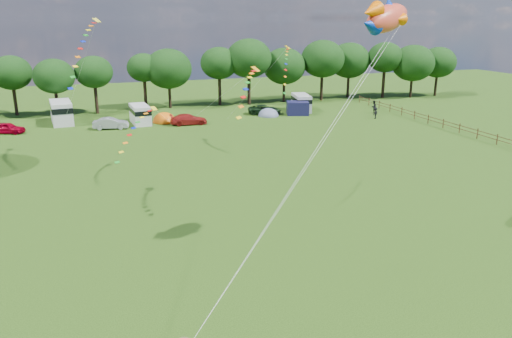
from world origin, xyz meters
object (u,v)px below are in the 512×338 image
object	(u,v)px
campervan_d	(301,102)
tent_orange	(165,122)
car_b	(111,123)
walker_a	(374,107)
fish_kite	(384,18)
walker_b	(375,113)
tent_greyblue	(268,116)
campervan_b	(61,112)
campervan_c	(140,114)
car_a	(8,128)
car_d	(264,110)
car_c	(189,119)

from	to	relation	value
campervan_d	tent_orange	size ratio (longest dim) A/B	1.49
car_b	walker_a	bearing A→B (deg)	-82.23
fish_kite	walker_a	size ratio (longest dim) A/B	2.15
walker_a	walker_b	world-z (taller)	walker_a
tent_greyblue	fish_kite	size ratio (longest dim) A/B	0.82
tent_orange	walker_a	bearing A→B (deg)	-5.72
campervan_b	campervan_d	size ratio (longest dim) A/B	1.16
car_b	campervan_d	xyz separation A→B (m)	(27.56, 4.25, 0.61)
campervan_c	campervan_d	size ratio (longest dim) A/B	0.97
car_a	walker_a	xyz separation A→B (m)	(48.78, -1.85, 0.24)
campervan_b	campervan_c	size ratio (longest dim) A/B	1.21
car_b	tent_orange	distance (m)	7.41
campervan_d	tent_greyblue	xyz separation A→B (m)	(-5.98, -2.26, -1.29)
campervan_d	tent_orange	distance (m)	20.70
car_a	car_b	bearing A→B (deg)	-74.28
tent_orange	car_a	bearing A→B (deg)	-176.53
campervan_d	walker_a	bearing A→B (deg)	-107.13
car_a	tent_orange	size ratio (longest dim) A/B	1.14
car_d	campervan_b	distance (m)	27.52
campervan_c	tent_greyblue	distance (m)	17.77
car_c	car_b	bearing A→B (deg)	89.56
car_c	walker_a	world-z (taller)	walker_a
car_c	tent_orange	bearing A→B (deg)	46.78
car_a	tent_orange	distance (m)	18.91
car_d	walker_b	xyz separation A→B (m)	(13.39, -7.93, 0.12)
car_b	car_d	size ratio (longest dim) A/B	0.83
campervan_c	car_d	bearing A→B (deg)	-90.54
car_c	campervan_d	distance (m)	18.43
car_c	campervan_c	world-z (taller)	campervan_c
car_a	campervan_d	distance (m)	39.55
car_a	walker_b	bearing A→B (deg)	-75.24
car_b	car_d	xyz separation A→B (m)	(21.51, 3.54, -0.05)
car_d	campervan_c	size ratio (longest dim) A/B	0.95
car_b	fish_kite	world-z (taller)	fish_kite
campervan_c	tent_orange	xyz separation A→B (m)	(3.13, 0.06, -1.28)
campervan_b	campervan_c	world-z (taller)	campervan_b
car_c	tent_orange	size ratio (longest dim) A/B	1.30
campervan_c	walker_a	xyz separation A→B (m)	(33.04, -2.94, -0.39)
campervan_c	walker_b	world-z (taller)	campervan_c
campervan_c	tent_orange	bearing A→B (deg)	-93.48
car_b	walker_b	bearing A→B (deg)	-88.43
car_a	campervan_d	size ratio (longest dim) A/B	0.76
car_b	walker_a	size ratio (longest dim) A/B	2.19
car_b	walker_b	distance (m)	35.18
car_b	walker_a	world-z (taller)	walker_a
campervan_b	walker_a	size ratio (longest dim) A/B	3.37
tent_greyblue	campervan_b	bearing A→B (deg)	172.38
car_b	car_c	size ratio (longest dim) A/B	0.87
campervan_b	car_b	bearing A→B (deg)	-140.04
campervan_c	tent_orange	world-z (taller)	campervan_c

